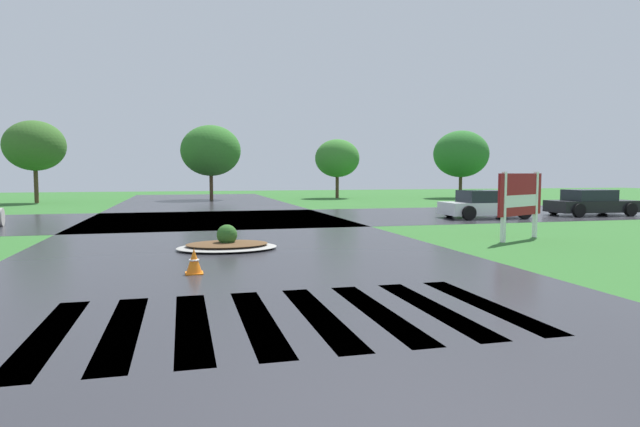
# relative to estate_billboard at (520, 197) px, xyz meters

# --- Properties ---
(asphalt_roadway) EXTENTS (11.27, 80.00, 0.01)m
(asphalt_roadway) POSITION_rel_estate_billboard_xyz_m (-8.74, -0.70, -1.32)
(asphalt_roadway) COLOR #2B2B30
(asphalt_roadway) RESTS_ON ground
(asphalt_cross_road) EXTENTS (90.00, 10.14, 0.01)m
(asphalt_cross_road) POSITION_rel_estate_billboard_xyz_m (-8.74, 10.06, -1.32)
(asphalt_cross_road) COLOR #2B2B30
(asphalt_cross_road) RESTS_ON ground
(crosswalk_stripes) EXTENTS (6.75, 3.54, 0.01)m
(crosswalk_stripes) POSITION_rel_estate_billboard_xyz_m (-8.74, -7.12, -1.32)
(crosswalk_stripes) COLOR white
(crosswalk_stripes) RESTS_ON ground
(estate_billboard) EXTENTS (2.25, 1.17, 2.12)m
(estate_billboard) POSITION_rel_estate_billboard_xyz_m (0.00, 0.00, 0.00)
(estate_billboard) COLOR white
(estate_billboard) RESTS_ON ground
(median_island) EXTENTS (2.72, 1.98, 0.68)m
(median_island) POSITION_rel_estate_billboard_xyz_m (-9.03, 0.12, -1.19)
(median_island) COLOR #9E9B93
(median_island) RESTS_ON ground
(car_dark_suv) EXTENTS (4.27, 2.20, 1.27)m
(car_dark_suv) POSITION_rel_estate_billboard_xyz_m (9.37, 7.67, -0.73)
(car_dark_suv) COLOR black
(car_dark_suv) RESTS_ON ground
(car_silver_hatch) EXTENTS (4.12, 2.24, 1.28)m
(car_silver_hatch) POSITION_rel_estate_billboard_xyz_m (3.45, 7.57, -0.73)
(car_silver_hatch) COLOR silver
(car_silver_hatch) RESTS_ON ground
(traffic_cone) EXTENTS (0.36, 0.36, 0.53)m
(traffic_cone) POSITION_rel_estate_billboard_xyz_m (-9.98, -3.33, -1.07)
(traffic_cone) COLOR orange
(traffic_cone) RESTS_ON ground
(background_treeline) EXTENTS (36.98, 6.63, 5.82)m
(background_treeline) POSITION_rel_estate_billboard_xyz_m (-2.45, 27.41, 2.40)
(background_treeline) COLOR #4C3823
(background_treeline) RESTS_ON ground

